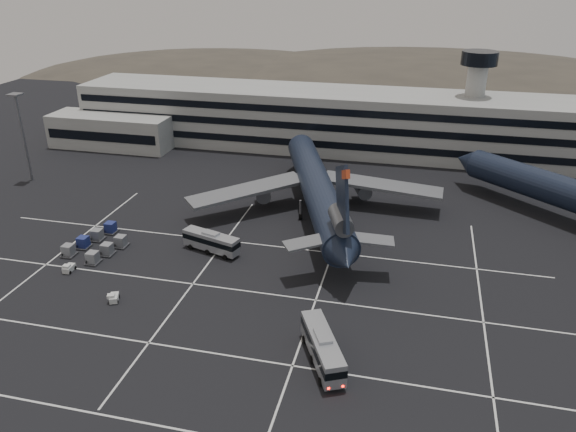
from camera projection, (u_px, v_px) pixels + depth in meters
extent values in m
plane|color=black|center=(223.00, 305.00, 75.81)|extent=(260.00, 260.00, 0.00)
cube|color=silver|center=(149.00, 424.00, 56.38)|extent=(90.00, 0.25, 0.01)
cube|color=silver|center=(195.00, 350.00, 66.98)|extent=(90.00, 0.25, 0.01)
cube|color=silver|center=(232.00, 289.00, 79.34)|extent=(90.00, 0.25, 0.01)
cube|color=silver|center=(260.00, 245.00, 91.71)|extent=(90.00, 0.25, 0.01)
cube|color=silver|center=(54.00, 258.00, 87.49)|extent=(0.25, 55.00, 0.01)
cube|color=silver|center=(198.00, 277.00, 82.39)|extent=(0.25, 55.00, 0.01)
cube|color=silver|center=(318.00, 292.00, 78.56)|extent=(0.25, 55.00, 0.01)
cube|color=silver|center=(482.00, 314.00, 73.87)|extent=(0.25, 55.00, 0.01)
cube|color=gray|center=(321.00, 119.00, 136.48)|extent=(120.00, 18.00, 14.00)
cube|color=black|center=(314.00, 144.00, 129.95)|extent=(118.00, 0.20, 1.60)
cube|color=black|center=(314.00, 127.00, 128.28)|extent=(118.00, 0.20, 1.60)
cube|color=black|center=(314.00, 111.00, 126.73)|extent=(118.00, 0.20, 1.60)
cube|color=gray|center=(112.00, 131.00, 137.78)|extent=(30.00, 10.00, 8.00)
cylinder|color=gray|center=(473.00, 109.00, 129.13)|extent=(4.40, 4.40, 22.00)
cylinder|color=black|center=(480.00, 58.00, 124.32)|extent=(8.00, 8.00, 3.00)
ellipsoid|color=#38332B|center=(225.00, 93.00, 243.12)|extent=(196.00, 140.00, 32.00)
ellipsoid|color=#38332B|center=(438.00, 112.00, 225.22)|extent=(252.00, 180.00, 44.00)
cylinder|color=slate|center=(24.00, 139.00, 114.67)|extent=(0.50, 0.50, 18.00)
cube|color=slate|center=(15.00, 95.00, 110.87)|extent=(2.40, 2.40, 0.35)
cylinder|color=black|center=(317.00, 188.00, 100.54)|extent=(21.04, 47.18, 5.60)
cone|color=black|center=(300.00, 144.00, 124.23)|extent=(6.77, 6.09, 5.60)
cone|color=black|center=(345.00, 259.00, 76.57)|extent=(6.40, 6.38, 5.04)
cube|color=black|center=(342.00, 200.00, 76.65)|extent=(3.58, 9.11, 10.97)
cube|color=#B73918|center=(346.00, 175.00, 73.54)|extent=(1.58, 3.23, 2.24)
cylinder|color=#595B60|center=(341.00, 220.00, 78.48)|extent=(4.52, 6.55, 2.70)
cube|color=slate|center=(310.00, 242.00, 80.02)|extent=(8.08, 6.62, 0.87)
cube|color=slate|center=(368.00, 239.00, 80.77)|extent=(7.85, 4.11, 0.87)
cube|color=slate|center=(247.00, 190.00, 101.57)|extent=(20.19, 18.62, 1.75)
cylinder|color=#595B60|center=(263.00, 192.00, 105.26)|extent=(4.35, 6.08, 2.70)
cube|color=slate|center=(382.00, 185.00, 103.79)|extent=(22.25, 6.59, 1.75)
cylinder|color=#595B60|center=(362.00, 188.00, 106.94)|extent=(4.35, 6.08, 2.70)
cylinder|color=slate|center=(306.00, 174.00, 115.68)|extent=(0.44, 0.44, 3.00)
cylinder|color=black|center=(306.00, 181.00, 116.37)|extent=(0.83, 1.20, 1.10)
cylinder|color=slate|center=(300.00, 208.00, 99.70)|extent=(0.44, 0.44, 3.00)
cylinder|color=black|center=(300.00, 216.00, 100.39)|extent=(0.83, 1.20, 1.10)
cylinder|color=slate|center=(336.00, 207.00, 100.27)|extent=(0.44, 0.44, 3.00)
cylinder|color=black|center=(336.00, 215.00, 100.95)|extent=(0.83, 1.20, 1.10)
cone|color=black|center=(467.00, 161.00, 114.02)|extent=(7.07, 7.18, 5.60)
cube|color=#999BA1|center=(323.00, 347.00, 64.28)|extent=(6.96, 10.90, 2.97)
cube|color=black|center=(323.00, 345.00, 64.13)|extent=(7.04, 10.98, 0.94)
cube|color=#999BA1|center=(323.00, 335.00, 63.58)|extent=(2.72, 3.37, 0.35)
cylinder|color=black|center=(320.00, 382.00, 61.30)|extent=(0.70, 1.00, 0.95)
cylinder|color=black|center=(342.00, 379.00, 61.77)|extent=(0.70, 1.00, 0.95)
cylinder|color=black|center=(312.00, 360.00, 64.69)|extent=(0.70, 1.00, 0.95)
cylinder|color=black|center=(332.00, 357.00, 65.16)|extent=(0.70, 1.00, 0.95)
cylinder|color=black|center=(304.00, 340.00, 68.08)|extent=(0.70, 1.00, 0.95)
cylinder|color=black|center=(324.00, 337.00, 68.55)|extent=(0.70, 1.00, 0.95)
cube|color=#FF0C05|center=(329.00, 389.00, 59.74)|extent=(0.26, 0.18, 0.22)
cube|color=#FF0C05|center=(343.00, 386.00, 60.04)|extent=(0.26, 0.18, 0.22)
cube|color=#999BA1|center=(211.00, 241.00, 88.78)|extent=(9.96, 4.95, 2.66)
cube|color=black|center=(211.00, 240.00, 88.65)|extent=(10.04, 5.03, 0.84)
cube|color=#999BA1|center=(211.00, 233.00, 88.16)|extent=(2.95, 2.13, 0.31)
cylinder|color=black|center=(225.00, 257.00, 86.93)|extent=(0.90, 0.52, 0.85)
cylinder|color=black|center=(233.00, 251.00, 88.66)|extent=(0.90, 0.52, 0.85)
cylinder|color=black|center=(207.00, 252.00, 88.50)|extent=(0.90, 0.52, 0.85)
cylinder|color=black|center=(216.00, 246.00, 90.23)|extent=(0.90, 0.52, 0.85)
cylinder|color=black|center=(191.00, 247.00, 90.07)|extent=(0.90, 0.52, 0.85)
cylinder|color=black|center=(199.00, 241.00, 91.80)|extent=(0.90, 0.52, 0.85)
cube|color=silver|center=(69.00, 268.00, 83.66)|extent=(1.22, 2.10, 0.84)
cube|color=silver|center=(67.00, 267.00, 83.02)|extent=(1.07, 0.89, 0.46)
cylinder|color=black|center=(64.00, 272.00, 83.19)|extent=(0.23, 0.53, 0.52)
cylinder|color=black|center=(70.00, 273.00, 83.02)|extent=(0.23, 0.53, 0.52)
cylinder|color=black|center=(69.00, 267.00, 84.52)|extent=(0.23, 0.53, 0.52)
cylinder|color=black|center=(75.00, 268.00, 84.35)|extent=(0.23, 0.53, 0.52)
cube|color=silver|center=(114.00, 298.00, 76.42)|extent=(1.72, 2.22, 0.80)
cube|color=silver|center=(113.00, 296.00, 75.79)|extent=(1.21, 1.11, 0.45)
cylinder|color=black|center=(110.00, 303.00, 75.81)|extent=(0.37, 0.54, 0.50)
cylinder|color=black|center=(117.00, 302.00, 75.94)|extent=(0.37, 0.54, 0.50)
cylinder|color=black|center=(111.00, 297.00, 77.10)|extent=(0.37, 0.54, 0.50)
cylinder|color=black|center=(119.00, 296.00, 77.23)|extent=(0.37, 0.54, 0.50)
cube|color=#2D2D30|center=(69.00, 255.00, 88.22)|extent=(2.43, 2.65, 0.18)
cylinder|color=black|center=(69.00, 255.00, 88.24)|extent=(0.10, 0.20, 0.20)
cube|color=gray|center=(68.00, 250.00, 87.84)|extent=(1.92, 1.92, 1.64)
cube|color=#2D2D30|center=(93.00, 262.00, 86.07)|extent=(2.43, 2.65, 0.18)
cylinder|color=black|center=(94.00, 263.00, 86.10)|extent=(0.10, 0.20, 0.20)
cube|color=gray|center=(93.00, 257.00, 85.69)|extent=(1.92, 1.92, 1.64)
cube|color=#2D2D30|center=(84.00, 247.00, 90.70)|extent=(2.43, 2.65, 0.18)
cylinder|color=black|center=(84.00, 247.00, 90.72)|extent=(0.10, 0.20, 0.20)
cube|color=navy|center=(83.00, 242.00, 90.32)|extent=(1.92, 1.92, 1.64)
cube|color=#2D2D30|center=(108.00, 254.00, 88.55)|extent=(2.43, 2.65, 0.18)
cylinder|color=black|center=(108.00, 254.00, 88.58)|extent=(0.10, 0.20, 0.20)
cube|color=gray|center=(107.00, 249.00, 88.17)|extent=(1.92, 1.92, 1.64)
cube|color=#2D2D30|center=(98.00, 239.00, 93.18)|extent=(2.43, 2.65, 0.18)
cylinder|color=black|center=(98.00, 239.00, 93.20)|extent=(0.10, 0.20, 0.20)
cube|color=gray|center=(97.00, 234.00, 92.80)|extent=(1.92, 1.92, 1.64)
cube|color=#2D2D30|center=(121.00, 246.00, 91.03)|extent=(2.43, 2.65, 0.18)
cylinder|color=black|center=(122.00, 246.00, 91.06)|extent=(0.10, 0.20, 0.20)
cube|color=gray|center=(121.00, 241.00, 90.65)|extent=(1.92, 1.92, 1.64)
cube|color=#2D2D30|center=(111.00, 232.00, 95.66)|extent=(2.43, 2.65, 0.18)
cylinder|color=black|center=(111.00, 232.00, 95.68)|extent=(0.10, 0.20, 0.20)
cube|color=navy|center=(110.00, 227.00, 95.28)|extent=(1.92, 1.92, 1.64)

